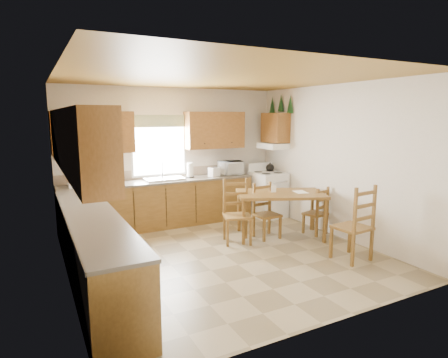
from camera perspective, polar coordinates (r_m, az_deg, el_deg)
name	(u,v)px	position (r m, az deg, el deg)	size (l,w,h in m)	color
floor	(224,255)	(5.97, 0.05, -11.50)	(4.50, 4.50, 0.00)	#8C7C5A
ceiling	(224,77)	(5.60, 0.06, 15.25)	(4.50, 4.50, 0.00)	olive
wall_left	(62,182)	(5.01, -23.40, -0.37)	(4.50, 4.50, 0.00)	silver
wall_right	(336,161)	(6.95, 16.75, 2.59)	(4.50, 4.50, 0.00)	silver
wall_back	(173,156)	(7.68, -7.75, 3.54)	(4.50, 4.50, 0.00)	silver
wall_front	(331,199)	(3.81, 15.94, -2.88)	(4.50, 4.50, 0.00)	silver
lower_cab_back	(161,204)	(7.43, -9.53, -3.83)	(3.75, 0.60, 0.88)	brown
lower_cab_left	(94,252)	(5.12, -19.18, -10.44)	(0.60, 3.60, 0.88)	brown
counter_back	(161,181)	(7.34, -9.63, -0.33)	(3.75, 0.63, 0.04)	brown
counter_left	(92,217)	(4.99, -19.47, -5.46)	(0.63, 3.60, 0.04)	brown
backsplash	(156,174)	(7.59, -10.33, 0.82)	(3.75, 0.01, 0.18)	gray
upper_cab_back_left	(93,133)	(7.10, -19.28, 6.70)	(1.41, 0.33, 0.75)	brown
upper_cab_back_right	(215,130)	(7.82, -1.42, 7.45)	(1.25, 0.33, 0.75)	brown
upper_cab_left	(75,141)	(4.82, -21.70, 5.43)	(0.33, 3.60, 0.75)	brown
upper_cab_stove	(275,128)	(8.07, 7.82, 7.75)	(0.33, 0.62, 0.62)	brown
range_hood	(273,146)	(8.06, 7.47, 5.05)	(0.44, 0.62, 0.12)	white
window_frame	(159,147)	(7.53, -9.86, 4.90)	(1.13, 0.02, 1.18)	white
window_pane	(159,147)	(7.53, -9.85, 4.90)	(1.05, 0.01, 1.10)	white
window_valance	(159,121)	(7.48, -9.90, 8.70)	(1.19, 0.01, 0.24)	#415F36
sink_basin	(164,179)	(7.35, -9.08, 0.02)	(0.75, 0.45, 0.04)	silver
pine_decal_a	(290,104)	(7.89, 10.06, 11.14)	(0.22, 0.22, 0.36)	#1B4520
pine_decal_b	(281,103)	(8.15, 8.67, 11.40)	(0.22, 0.22, 0.36)	#1B4520
pine_decal_c	(272,105)	(8.41, 7.36, 11.10)	(0.22, 0.22, 0.36)	#1B4520
stove	(268,195)	(8.08, 6.67, -2.44)	(0.64, 0.66, 0.94)	white
coffeemaker	(74,178)	(6.98, -21.88, 0.19)	(0.20, 0.24, 0.34)	white
paper_towel	(190,170)	(7.56, -5.20, 1.34)	(0.13, 0.13, 0.30)	white
toaster	(214,172)	(7.69, -1.51, 1.10)	(0.22, 0.14, 0.18)	white
microwave	(230,168)	(7.91, 0.98, 1.70)	(0.47, 0.34, 0.28)	white
dining_table	(280,215)	(6.78, 8.52, -5.40)	(1.51, 0.86, 0.81)	brown
chair_near_left	(352,223)	(5.94, 18.98, -6.30)	(0.48, 0.46, 1.15)	brown
chair_near_right	(315,210)	(7.08, 13.76, -4.67)	(0.37, 0.35, 0.87)	brown
chair_far_left	(237,212)	(6.38, 2.04, -5.05)	(0.45, 0.43, 1.07)	brown
chair_far_right	(267,211)	(6.68, 6.57, -4.91)	(0.40, 0.39, 0.96)	brown
table_paper	(300,192)	(6.80, 11.56, -1.94)	(0.21, 0.27, 0.00)	white
table_card	(274,189)	(6.69, 7.57, -1.53)	(0.09, 0.02, 0.12)	white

